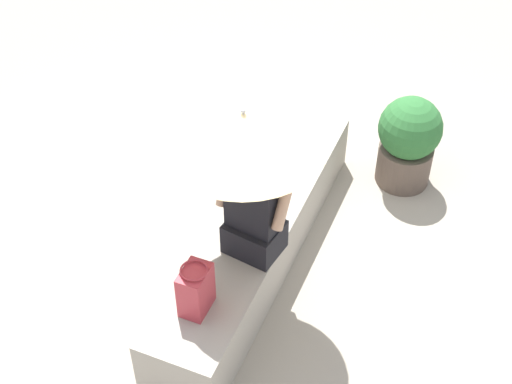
# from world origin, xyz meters

# --- Properties ---
(ground_plane) EXTENTS (14.00, 14.00, 0.00)m
(ground_plane) POSITION_xyz_m (0.00, 0.00, 0.00)
(ground_plane) COLOR #9E9384
(stone_bench) EXTENTS (2.56, 0.51, 0.43)m
(stone_bench) POSITION_xyz_m (0.00, 0.00, 0.21)
(stone_bench) COLOR #A8A093
(stone_bench) RESTS_ON ground
(person_seated) EXTENTS (0.33, 0.50, 0.90)m
(person_seated) POSITION_xyz_m (-0.30, -0.10, 0.82)
(person_seated) COLOR black
(person_seated) RESTS_ON stone_bench
(parasol) EXTENTS (0.96, 0.96, 1.12)m
(parasol) POSITION_xyz_m (-0.34, -0.05, 1.41)
(parasol) COLOR #B7B7BC
(parasol) RESTS_ON stone_bench
(handbag_black) EXTENTS (0.22, 0.16, 0.34)m
(handbag_black) POSITION_xyz_m (-0.87, 0.03, 0.59)
(handbag_black) COLOR #B2333D
(handbag_black) RESTS_ON stone_bench
(magazine) EXTENTS (0.32, 0.26, 0.01)m
(magazine) POSITION_xyz_m (0.85, -0.07, 0.44)
(magazine) COLOR gold
(magazine) RESTS_ON stone_bench
(planter_near) EXTENTS (0.48, 0.48, 0.76)m
(planter_near) POSITION_xyz_m (1.25, -0.74, 0.39)
(planter_near) COLOR brown
(planter_near) RESTS_ON ground
(planter_far) EXTENTS (0.49, 0.49, 0.76)m
(planter_far) POSITION_xyz_m (1.24, -0.74, 0.40)
(planter_far) COLOR brown
(planter_far) RESTS_ON ground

